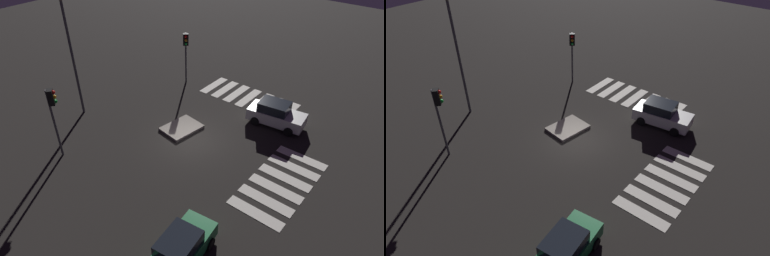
{
  "view_description": "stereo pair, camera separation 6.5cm",
  "coord_description": "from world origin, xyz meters",
  "views": [
    {
      "loc": [
        -14.56,
        -11.75,
        14.1
      ],
      "look_at": [
        0.0,
        0.0,
        1.0
      ],
      "focal_mm": 32.45,
      "sensor_mm": 36.0,
      "label": 1
    },
    {
      "loc": [
        -14.52,
        -11.8,
        14.1
      ],
      "look_at": [
        0.0,
        0.0,
        1.0
      ],
      "focal_mm": 32.45,
      "sensor_mm": 36.0,
      "label": 2
    }
  ],
  "objects": [
    {
      "name": "traffic_light_west",
      "position": [
        -6.26,
        5.38,
        3.53
      ],
      "size": [
        0.53,
        0.54,
        4.67
      ],
      "rotation": [
        0.0,
        0.0,
        -0.71
      ],
      "color": "#47474C",
      "rests_on": "ground"
    },
    {
      "name": "traffic_island",
      "position": [
        0.57,
        1.4,
        0.09
      ],
      "size": [
        2.87,
        2.32,
        0.18
      ],
      "color": "gray",
      "rests_on": "ground"
    },
    {
      "name": "crosswalk_near",
      "position": [
        -0.0,
        -6.57,
        0.01
      ],
      "size": [
        6.45,
        3.2,
        0.02
      ],
      "color": "silver",
      "rests_on": "ground"
    },
    {
      "name": "car_green",
      "position": [
        -7.4,
        -5.35,
        0.82
      ],
      "size": [
        4.0,
        2.17,
        1.68
      ],
      "rotation": [
        0.0,
        0.0,
        0.12
      ],
      "color": "#196B38",
      "rests_on": "ground"
    },
    {
      "name": "crosswalk_side",
      "position": [
        7.29,
        0.0,
        0.01
      ],
      "size": [
        3.2,
        7.6,
        0.02
      ],
      "color": "silver",
      "rests_on": "ground"
    },
    {
      "name": "street_lamp",
      "position": [
        -2.37,
        8.63,
        5.89
      ],
      "size": [
        0.56,
        0.56,
        8.8
      ],
      "color": "#47474C",
      "rests_on": "ground"
    },
    {
      "name": "ground_plane",
      "position": [
        0.0,
        0.0,
        0.0
      ],
      "size": [
        80.0,
        80.0,
        0.0
      ],
      "primitive_type": "plane",
      "color": "black"
    },
    {
      "name": "car_white",
      "position": [
        5.22,
        -3.41,
        0.86
      ],
      "size": [
        2.26,
        4.16,
        1.75
      ],
      "rotation": [
        0.0,
        0.0,
        -1.45
      ],
      "color": "silver",
      "rests_on": "ground"
    },
    {
      "name": "traffic_light_north",
      "position": [
        6.22,
        5.68,
        3.31
      ],
      "size": [
        0.53,
        0.54,
        4.37
      ],
      "rotation": [
        0.0,
        0.0,
        -2.4
      ],
      "color": "#47474C",
      "rests_on": "ground"
    }
  ]
}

